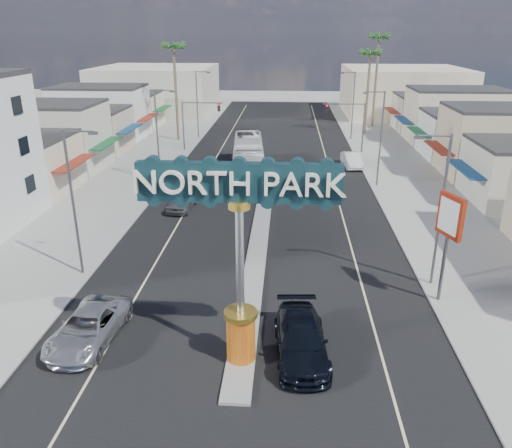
# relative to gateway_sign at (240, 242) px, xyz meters

# --- Properties ---
(ground) EXTENTS (160.00, 160.00, 0.00)m
(ground) POSITION_rel_gateway_sign_xyz_m (0.00, 28.02, -5.93)
(ground) COLOR gray
(ground) RESTS_ON ground
(road) EXTENTS (20.00, 120.00, 0.01)m
(road) POSITION_rel_gateway_sign_xyz_m (0.00, 28.02, -5.92)
(road) COLOR black
(road) RESTS_ON ground
(median_island) EXTENTS (1.30, 30.00, 0.16)m
(median_island) POSITION_rel_gateway_sign_xyz_m (0.00, 12.02, -5.85)
(median_island) COLOR gray
(median_island) RESTS_ON ground
(sidewalk_left) EXTENTS (8.00, 120.00, 0.12)m
(sidewalk_left) POSITION_rel_gateway_sign_xyz_m (-14.00, 28.02, -5.87)
(sidewalk_left) COLOR gray
(sidewalk_left) RESTS_ON ground
(sidewalk_right) EXTENTS (8.00, 120.00, 0.12)m
(sidewalk_right) POSITION_rel_gateway_sign_xyz_m (14.00, 28.02, -5.87)
(sidewalk_right) COLOR gray
(sidewalk_right) RESTS_ON ground
(storefront_row_left) EXTENTS (12.00, 42.00, 6.00)m
(storefront_row_left) POSITION_rel_gateway_sign_xyz_m (-24.00, 41.02, -2.93)
(storefront_row_left) COLOR beige
(storefront_row_left) RESTS_ON ground
(storefront_row_right) EXTENTS (12.00, 42.00, 6.00)m
(storefront_row_right) POSITION_rel_gateway_sign_xyz_m (24.00, 41.02, -2.93)
(storefront_row_right) COLOR #B7B29E
(storefront_row_right) RESTS_ON ground
(backdrop_far_left) EXTENTS (20.00, 20.00, 8.00)m
(backdrop_far_left) POSITION_rel_gateway_sign_xyz_m (-22.00, 73.02, -1.93)
(backdrop_far_left) COLOR #B7B29E
(backdrop_far_left) RESTS_ON ground
(backdrop_far_right) EXTENTS (20.00, 20.00, 8.00)m
(backdrop_far_right) POSITION_rel_gateway_sign_xyz_m (22.00, 73.02, -1.93)
(backdrop_far_right) COLOR beige
(backdrop_far_right) RESTS_ON ground
(gateway_sign) EXTENTS (8.20, 1.50, 9.15)m
(gateway_sign) POSITION_rel_gateway_sign_xyz_m (0.00, 0.00, 0.00)
(gateway_sign) COLOR red
(gateway_sign) RESTS_ON median_island
(traffic_signal_left) EXTENTS (5.09, 0.45, 6.00)m
(traffic_signal_left) POSITION_rel_gateway_sign_xyz_m (-9.18, 42.02, -1.65)
(traffic_signal_left) COLOR #47474C
(traffic_signal_left) RESTS_ON ground
(traffic_signal_right) EXTENTS (5.09, 0.45, 6.00)m
(traffic_signal_right) POSITION_rel_gateway_sign_xyz_m (9.18, 42.02, -1.65)
(traffic_signal_right) COLOR #47474C
(traffic_signal_right) RESTS_ON ground
(streetlight_l_near) EXTENTS (2.03, 0.22, 9.00)m
(streetlight_l_near) POSITION_rel_gateway_sign_xyz_m (-10.43, 8.02, -0.86)
(streetlight_l_near) COLOR #47474C
(streetlight_l_near) RESTS_ON ground
(streetlight_l_mid) EXTENTS (2.03, 0.22, 9.00)m
(streetlight_l_mid) POSITION_rel_gateway_sign_xyz_m (-10.43, 28.02, -0.86)
(streetlight_l_mid) COLOR #47474C
(streetlight_l_mid) RESTS_ON ground
(streetlight_l_far) EXTENTS (2.03, 0.22, 9.00)m
(streetlight_l_far) POSITION_rel_gateway_sign_xyz_m (-10.43, 50.02, -0.86)
(streetlight_l_far) COLOR #47474C
(streetlight_l_far) RESTS_ON ground
(streetlight_r_near) EXTENTS (2.03, 0.22, 9.00)m
(streetlight_r_near) POSITION_rel_gateway_sign_xyz_m (10.43, 8.02, -0.86)
(streetlight_r_near) COLOR #47474C
(streetlight_r_near) RESTS_ON ground
(streetlight_r_mid) EXTENTS (2.03, 0.22, 9.00)m
(streetlight_r_mid) POSITION_rel_gateway_sign_xyz_m (10.43, 28.02, -0.86)
(streetlight_r_mid) COLOR #47474C
(streetlight_r_mid) RESTS_ON ground
(streetlight_r_far) EXTENTS (2.03, 0.22, 9.00)m
(streetlight_r_far) POSITION_rel_gateway_sign_xyz_m (10.43, 50.02, -0.86)
(streetlight_r_far) COLOR #47474C
(streetlight_r_far) RESTS_ON ground
(palm_left_far) EXTENTS (2.60, 2.60, 13.10)m
(palm_left_far) POSITION_rel_gateway_sign_xyz_m (-13.00, 48.02, 5.57)
(palm_left_far) COLOR brown
(palm_left_far) RESTS_ON ground
(palm_right_mid) EXTENTS (2.60, 2.60, 12.10)m
(palm_right_mid) POSITION_rel_gateway_sign_xyz_m (13.00, 54.02, 4.67)
(palm_right_mid) COLOR brown
(palm_right_mid) RESTS_ON ground
(palm_right_far) EXTENTS (2.60, 2.60, 14.10)m
(palm_right_far) POSITION_rel_gateway_sign_xyz_m (15.00, 60.02, 6.46)
(palm_right_far) COLOR brown
(palm_right_far) RESTS_ON ground
(suv_left) EXTENTS (3.04, 5.79, 1.55)m
(suv_left) POSITION_rel_gateway_sign_xyz_m (-7.50, 1.10, -5.15)
(suv_left) COLOR #B9BABE
(suv_left) RESTS_ON ground
(suv_right) EXTENTS (2.74, 5.88, 1.66)m
(suv_right) POSITION_rel_gateway_sign_xyz_m (2.72, 0.65, -5.10)
(suv_right) COLOR black
(suv_right) RESTS_ON ground
(car_parked_left) EXTENTS (2.29, 4.74, 1.56)m
(car_parked_left) POSITION_rel_gateway_sign_xyz_m (-6.84, 20.42, -5.15)
(car_parked_left) COLOR slate
(car_parked_left) RESTS_ON ground
(car_parked_right) EXTENTS (2.13, 4.91, 1.57)m
(car_parked_right) POSITION_rel_gateway_sign_xyz_m (9.00, 35.26, -5.14)
(car_parked_right) COLOR silver
(car_parked_right) RESTS_ON ground
(city_bus) EXTENTS (3.98, 12.90, 3.54)m
(city_bus) POSITION_rel_gateway_sign_xyz_m (-2.21, 32.73, -4.16)
(city_bus) COLOR silver
(city_bus) RESTS_ON ground
(bank_pylon_sign) EXTENTS (0.88, 1.87, 6.10)m
(bank_pylon_sign) POSITION_rel_gateway_sign_xyz_m (10.49, 6.07, -1.19)
(bank_pylon_sign) COLOR #47474C
(bank_pylon_sign) RESTS_ON sidewalk_right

